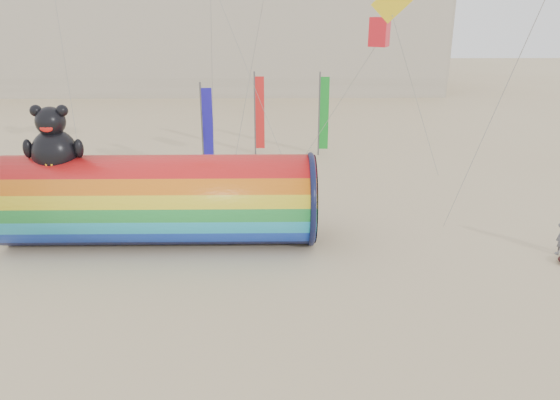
{
  "coord_description": "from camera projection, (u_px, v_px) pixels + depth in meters",
  "views": [
    {
      "loc": [
        0.23,
        -17.11,
        9.17
      ],
      "look_at": [
        0.5,
        1.5,
        2.4
      ],
      "focal_mm": 35.0,
      "sensor_mm": 36.0,
      "label": 1
    }
  ],
  "objects": [
    {
      "name": "windsock_assembly",
      "position": [
        159.0,
        198.0,
        21.61
      ],
      "size": [
        12.28,
        3.74,
        5.66
      ],
      "color": "red",
      "rests_on": "ground"
    },
    {
      "name": "festival_banners",
      "position": [
        265.0,
        118.0,
        32.5
      ],
      "size": [
        7.37,
        4.76,
        5.2
      ],
      "color": "#59595E",
      "rests_on": "ground"
    },
    {
      "name": "ground",
      "position": [
        266.0,
        279.0,
        19.21
      ],
      "size": [
        160.0,
        160.0,
        0.0
      ],
      "primitive_type": "plane",
      "color": "#CCB58C",
      "rests_on": "ground"
    }
  ]
}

